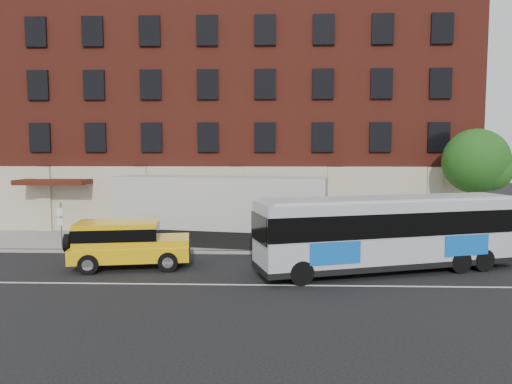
{
  "coord_description": "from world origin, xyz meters",
  "views": [
    {
      "loc": [
        2.19,
        -17.22,
        5.12
      ],
      "look_at": [
        1.41,
        5.5,
        3.14
      ],
      "focal_mm": 33.24,
      "sensor_mm": 36.0,
      "label": 1
    }
  ],
  "objects_px": {
    "yellow_suv": "(125,241)",
    "shipping_container": "(219,213)",
    "street_tree": "(477,164)",
    "city_bus": "(390,230)",
    "sign_pole": "(61,224)"
  },
  "relations": [
    {
      "from": "shipping_container",
      "to": "street_tree",
      "type": "bearing_deg",
      "value": 7.58
    },
    {
      "from": "street_tree",
      "to": "yellow_suv",
      "type": "xyz_separation_m",
      "value": [
        -17.79,
        -6.42,
        -3.23
      ]
    },
    {
      "from": "sign_pole",
      "to": "shipping_container",
      "type": "distance_m",
      "value": 8.03
    },
    {
      "from": "sign_pole",
      "to": "shipping_container",
      "type": "height_order",
      "value": "shipping_container"
    },
    {
      "from": "street_tree",
      "to": "city_bus",
      "type": "distance_m",
      "value": 9.54
    },
    {
      "from": "yellow_suv",
      "to": "shipping_container",
      "type": "relative_size",
      "value": 0.48
    },
    {
      "from": "city_bus",
      "to": "yellow_suv",
      "type": "height_order",
      "value": "city_bus"
    },
    {
      "from": "city_bus",
      "to": "street_tree",
      "type": "bearing_deg",
      "value": 46.35
    },
    {
      "from": "city_bus",
      "to": "shipping_container",
      "type": "relative_size",
      "value": 1.02
    },
    {
      "from": "yellow_suv",
      "to": "shipping_container",
      "type": "xyz_separation_m",
      "value": [
        3.63,
        4.54,
        0.68
      ]
    },
    {
      "from": "yellow_suv",
      "to": "shipping_container",
      "type": "distance_m",
      "value": 5.85
    },
    {
      "from": "yellow_suv",
      "to": "shipping_container",
      "type": "height_order",
      "value": "shipping_container"
    },
    {
      "from": "yellow_suv",
      "to": "street_tree",
      "type": "bearing_deg",
      "value": 19.86
    },
    {
      "from": "street_tree",
      "to": "yellow_suv",
      "type": "bearing_deg",
      "value": -160.14
    },
    {
      "from": "sign_pole",
      "to": "yellow_suv",
      "type": "distance_m",
      "value": 5.26
    }
  ]
}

